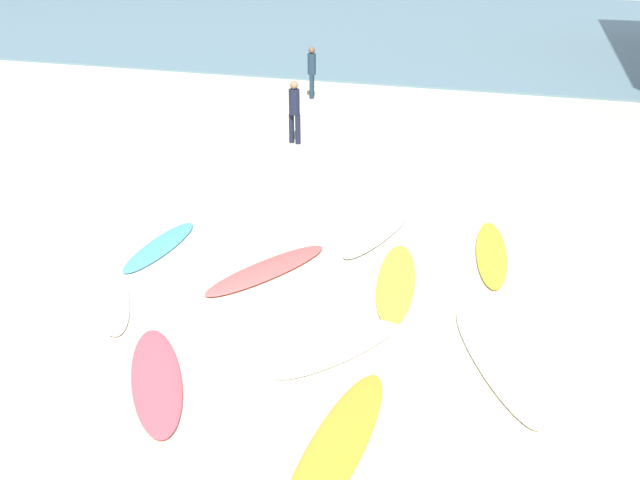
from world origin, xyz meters
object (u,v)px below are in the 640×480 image
Objects in this scene: beachgoer_mid at (294,109)px; surfboard_2 at (109,295)px; beachgoer_near at (312,70)px; surfboard_3 at (494,361)px; surfboard_7 at (160,246)px; surfboard_9 at (491,253)px; surfboard_8 at (156,378)px; surfboard_5 at (337,447)px; surfboard_0 at (267,269)px; surfboard_4 at (339,347)px; surfboard_1 at (396,281)px; surfboard_6 at (379,232)px.

surfboard_2 is at bearing -76.57° from beachgoer_mid.
beachgoer_near reaches higher than surfboard_2.
surfboard_3 is 6.01m from surfboard_7.
beachgoer_near is 1.03× the size of beachgoer_mid.
surfboard_8 is at bearing 46.11° from surfboard_9.
surfboard_8 is (-2.42, 0.40, 0.01)m from surfboard_5.
surfboard_3 is 1.16× the size of surfboard_8.
surfboard_0 is at bearing -60.09° from beachgoer_mid.
surfboard_9 is 1.54× the size of beachgoer_mid.
beachgoer_near reaches higher than surfboard_7.
surfboard_3 is 2.52m from surfboard_5.
surfboard_3 is 14.74m from beachgoer_near.
surfboard_8 is at bearing -58.00° from surfboard_7.
surfboard_8 reaches higher than surfboard_4.
surfboard_4 is 3.80m from surfboard_9.
surfboard_4 is at bearing 178.45° from surfboard_8.
surfboard_7 is at bearing -77.85° from beachgoer_mid.
surfboard_7 is at bearing -94.94° from surfboard_8.
surfboard_7 is 0.82× the size of surfboard_9.
surfboard_3 reaches higher than surfboard_4.
surfboard_1 reaches higher than surfboard_4.
surfboard_4 is at bearing -71.26° from surfboard_6.
surfboard_2 reaches higher than surfboard_1.
surfboard_2 reaches higher than surfboard_3.
beachgoer_near reaches higher than surfboard_5.
surfboard_0 is at bearing -176.17° from beachgoer_near.
surfboard_6 is (-2.24, 3.27, 0.01)m from surfboard_3.
surfboard_0 is 2.38m from surfboard_4.
surfboard_6 is (-0.65, 1.65, 0.01)m from surfboard_1.
surfboard_9 is at bearing -157.78° from beachgoer_near.
surfboard_2 is 2.29m from surfboard_8.
surfboard_4 is 0.81× the size of surfboard_5.
surfboard_7 is (-4.28, 3.60, -0.01)m from surfboard_5.
surfboard_3 is at bearing 127.29° from surfboard_1.
surfboard_1 is at bearing -65.60° from surfboard_4.
surfboard_7 is at bearing 9.46° from surfboard_9.
surfboard_8 is at bearing 176.99° from surfboard_3.
surfboard_1 is at bearing -44.28° from beachgoer_mid.
surfboard_2 is at bearing 15.54° from surfboard_1.
surfboard_1 is 1.18× the size of surfboard_8.
surfboard_5 is (-1.52, -2.01, 0.00)m from surfboard_3.
surfboard_1 is 3.99m from surfboard_8.
surfboard_6 reaches higher than surfboard_1.
beachgoer_mid is (-3.35, 4.80, 0.86)m from surfboard_6.
surfboard_9 is (3.72, 4.67, -0.00)m from surfboard_8.
beachgoer_mid reaches higher than surfboard_0.
surfboard_6 is at bearing -144.21° from surfboard_8.
beachgoer_mid reaches higher than surfboard_8.
surfboard_8 is at bearing -94.67° from surfboard_6.
surfboard_8 is (-3.94, -1.61, 0.01)m from surfboard_3.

